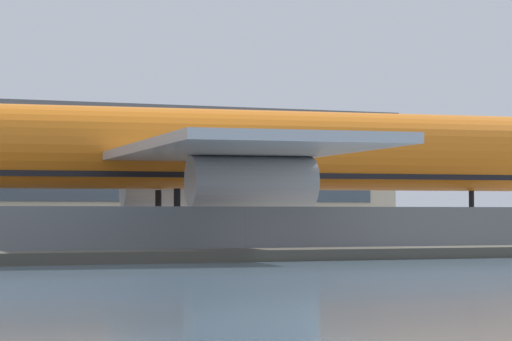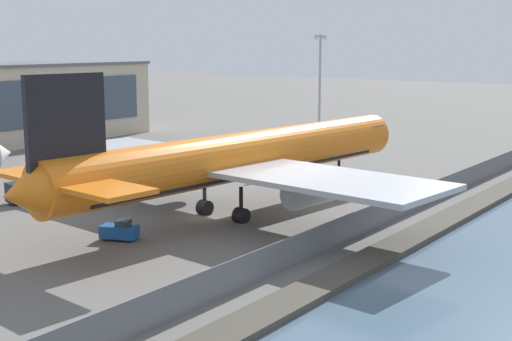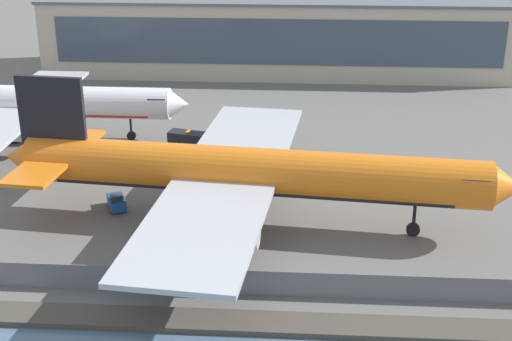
% 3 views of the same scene
% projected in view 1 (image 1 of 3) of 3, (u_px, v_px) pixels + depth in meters
% --- Properties ---
extents(ground_plane, '(500.00, 500.00, 0.00)m').
position_uv_depth(ground_plane, '(146.00, 248.00, 72.16)').
color(ground_plane, '#66635E').
extents(shoreline_seawall, '(320.00, 3.00, 0.50)m').
position_uv_depth(shoreline_seawall, '(283.00, 255.00, 53.22)').
color(shoreline_seawall, '#474238').
rests_on(shoreline_seawall, ground).
extents(perimeter_fence, '(280.00, 0.10, 2.38)m').
position_uv_depth(perimeter_fence, '(245.00, 232.00, 57.41)').
color(perimeter_fence, slate).
rests_on(perimeter_fence, ground).
extents(cargo_jet_orange, '(52.58, 45.58, 14.78)m').
position_uv_depth(cargo_jet_orange, '(208.00, 153.00, 71.42)').
color(cargo_jet_orange, orange).
rests_on(cargo_jet_orange, ground).
extents(terminal_building, '(84.11, 18.91, 13.58)m').
position_uv_depth(terminal_building, '(16.00, 169.00, 131.39)').
color(terminal_building, '#BCB299').
rests_on(terminal_building, ground).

